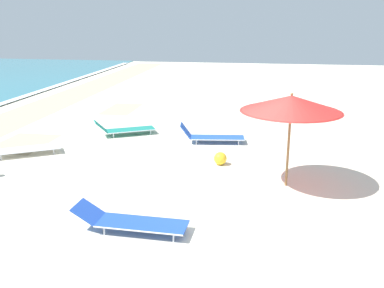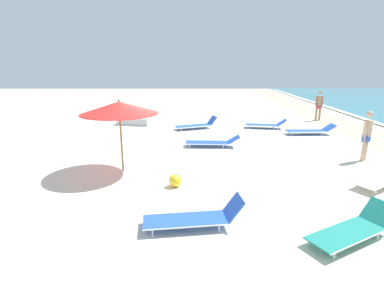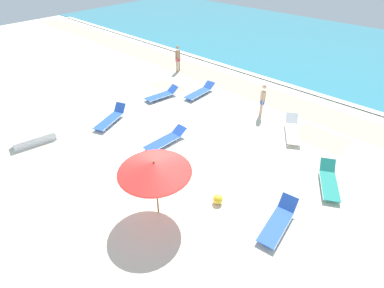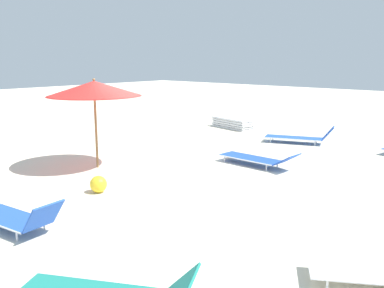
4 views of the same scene
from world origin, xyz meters
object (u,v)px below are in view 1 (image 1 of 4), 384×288
Objects in this scene: beach_umbrella at (291,104)px; sun_lounger_near_water_right at (131,221)px; sun_lounger_near_water_left at (124,129)px; sun_lounger_mid_beach_solo at (211,136)px; sun_lounger_mid_beach_pair_a at (19,149)px; beach_ball at (220,159)px.

beach_umbrella is 1.07× the size of sun_lounger_near_water_right.
sun_lounger_near_water_left is 0.98× the size of sun_lounger_mid_beach_solo.
sun_lounger_near_water_right is at bearing -161.70° from sun_lounger_mid_beach_pair_a.
sun_lounger_mid_beach_solo is 2.19m from beach_ball.
sun_lounger_mid_beach_pair_a is (-2.28, 5.43, -0.01)m from sun_lounger_mid_beach_solo.
sun_lounger_mid_beach_solo is at bearing 14.10° from beach_ball.
sun_lounger_near_water_right is 6.17× the size of beach_ball.
sun_lounger_mid_beach_pair_a is at bearing 110.91° from sun_lounger_near_water_left.
sun_lounger_mid_beach_pair_a is at bearing 51.71° from sun_lounger_near_water_right.
beach_ball is at bearing 53.91° from beach_umbrella.
sun_lounger_near_water_left is at bearing 54.56° from beach_ball.
sun_lounger_near_water_left is 3.11m from sun_lounger_mid_beach_solo.
sun_lounger_near_water_right is 1.00× the size of sun_lounger_mid_beach_pair_a.
sun_lounger_near_water_right is (-2.85, 3.05, -1.82)m from beach_umbrella.
beach_ball is at bearing -153.88° from sun_lounger_near_water_left.
sun_lounger_near_water_left is at bearing 21.06° from sun_lounger_near_water_right.
sun_lounger_mid_beach_pair_a is (-2.73, 2.35, -0.00)m from sun_lounger_near_water_left.
sun_lounger_mid_beach_pair_a is at bearing 91.57° from beach_ball.
sun_lounger_mid_beach_solo is 5.89m from sun_lounger_mid_beach_pair_a.
sun_lounger_near_water_right is at bearing 162.31° from beach_ball.
sun_lounger_near_water_left is 4.43m from beach_ball.
beach_umbrella is 1.07× the size of sun_lounger_mid_beach_pair_a.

